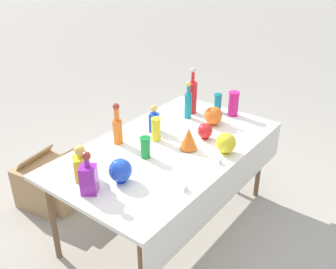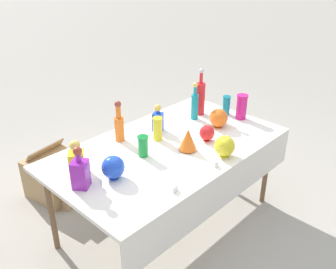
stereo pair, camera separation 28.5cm
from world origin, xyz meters
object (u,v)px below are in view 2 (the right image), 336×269
object	(u,v)px
slender_vase_0	(226,105)
cardboard_box_behind_right	(76,177)
square_decanter_0	(80,172)
cardboard_box_behind_left	(56,176)
slender_vase_3	(158,128)
round_bowl_0	(207,133)
tall_bottle_1	(200,97)
round_bowl_3	(219,118)
round_bowl_1	(113,167)
tall_bottle_2	(119,125)
slender_vase_1	(242,106)
slender_vase_2	(143,145)
round_bowl_2	(225,146)
square_decanter_1	(158,119)
tall_bottle_0	(195,104)
fluted_vase_0	(188,139)
square_decanter_2	(77,159)

from	to	relation	value
slender_vase_0	cardboard_box_behind_right	distance (m)	1.56
square_decanter_0	cardboard_box_behind_left	bearing A→B (deg)	71.11
slender_vase_3	round_bowl_0	xyz separation A→B (m)	(0.26, -0.29, -0.03)
cardboard_box_behind_left	tall_bottle_1	bearing A→B (deg)	-38.99
round_bowl_3	cardboard_box_behind_right	size ratio (longest dim) A/B	0.34
slender_vase_3	cardboard_box_behind_right	size ratio (longest dim) A/B	0.40
round_bowl_1	round_bowl_3	bearing A→B (deg)	-1.80
tall_bottle_2	square_decanter_0	world-z (taller)	tall_bottle_2
tall_bottle_2	slender_vase_1	bearing A→B (deg)	-24.32
slender_vase_2	round_bowl_2	distance (m)	0.60
square_decanter_0	round_bowl_0	xyz separation A→B (m)	(1.05, -0.19, -0.05)
slender_vase_3	round_bowl_2	world-z (taller)	slender_vase_3
slender_vase_0	slender_vase_3	world-z (taller)	slender_vase_3
tall_bottle_2	cardboard_box_behind_right	distance (m)	0.91
square_decanter_1	round_bowl_3	bearing A→B (deg)	-39.33
tall_bottle_0	slender_vase_3	distance (m)	0.51
square_decanter_0	cardboard_box_behind_right	xyz separation A→B (m)	(0.47, 0.88, -0.68)
slender_vase_1	round_bowl_2	xyz separation A→B (m)	(-0.64, -0.29, -0.03)
round_bowl_2	square_decanter_0	bearing A→B (deg)	155.51
round_bowl_1	round_bowl_3	world-z (taller)	same
cardboard_box_behind_right	slender_vase_0	bearing A→B (deg)	-38.35
slender_vase_1	round_bowl_3	size ratio (longest dim) A/B	1.36
fluted_vase_0	round_bowl_3	world-z (taller)	fluted_vase_0
slender_vase_1	slender_vase_3	size ratio (longest dim) A/B	1.17
slender_vase_3	fluted_vase_0	size ratio (longest dim) A/B	1.08
tall_bottle_2	square_decanter_2	size ratio (longest dim) A/B	1.36
cardboard_box_behind_left	square_decanter_2	bearing A→B (deg)	-107.40
slender_vase_1	fluted_vase_0	distance (m)	0.76
round_bowl_2	cardboard_box_behind_right	bearing A→B (deg)	109.97
square_decanter_0	round_bowl_2	bearing A→B (deg)	-24.49
square_decanter_1	round_bowl_3	world-z (taller)	square_decanter_1
square_decanter_0	slender_vase_0	size ratio (longest dim) A/B	1.68
square_decanter_2	slender_vase_2	distance (m)	0.49
slender_vase_1	cardboard_box_behind_right	world-z (taller)	slender_vase_1
square_decanter_0	round_bowl_3	distance (m)	1.32
square_decanter_0	square_decanter_2	distance (m)	0.18
tall_bottle_2	slender_vase_2	size ratio (longest dim) A/B	2.07
slender_vase_3	round_bowl_3	world-z (taller)	slender_vase_3
slender_vase_2	round_bowl_1	size ratio (longest dim) A/B	0.99
tall_bottle_2	slender_vase_3	world-z (taller)	tall_bottle_2
slender_vase_0	square_decanter_2	bearing A→B (deg)	174.20
round_bowl_1	round_bowl_3	size ratio (longest dim) A/B	1.00
round_bowl_1	slender_vase_3	bearing A→B (deg)	16.69
round_bowl_3	cardboard_box_behind_left	world-z (taller)	round_bowl_3
tall_bottle_0	slender_vase_1	distance (m)	0.42
tall_bottle_0	round_bowl_0	world-z (taller)	tall_bottle_0
slender_vase_3	cardboard_box_behind_right	distance (m)	1.08
round_bowl_0	tall_bottle_0	bearing A→B (deg)	53.64
slender_vase_0	square_decanter_0	bearing A→B (deg)	-179.72
cardboard_box_behind_left	slender_vase_0	bearing A→B (deg)	-40.22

